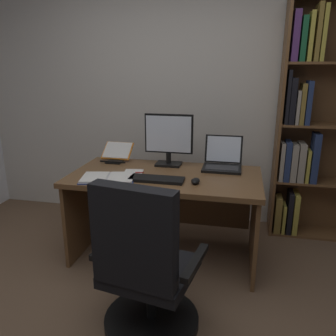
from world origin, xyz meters
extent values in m
cube|color=beige|center=(0.00, 1.96, 1.41)|extent=(5.03, 0.12, 2.81)
cube|color=brown|center=(-0.04, 1.05, 0.72)|extent=(1.53, 0.80, 0.04)
cube|color=brown|center=(-0.77, 1.05, 0.35)|extent=(0.03, 0.74, 0.70)
cube|color=brown|center=(0.69, 1.05, 0.35)|extent=(0.03, 0.74, 0.70)
cube|color=brown|center=(-0.04, 1.43, 0.38)|extent=(1.41, 0.03, 0.49)
cube|color=brown|center=(0.88, 1.74, 1.07)|extent=(0.02, 0.29, 2.14)
cube|color=brown|center=(1.35, 1.88, 1.07)|extent=(0.98, 0.01, 2.14)
cube|color=brown|center=(1.35, 1.74, 0.01)|extent=(0.93, 0.27, 0.02)
cube|color=olive|center=(0.94, 1.70, 0.20)|extent=(0.06, 0.20, 0.35)
cube|color=gold|center=(1.00, 1.69, 0.16)|extent=(0.03, 0.17, 0.28)
cube|color=black|center=(1.05, 1.71, 0.23)|extent=(0.04, 0.21, 0.41)
cube|color=gold|center=(1.10, 1.72, 0.22)|extent=(0.05, 0.23, 0.40)
cube|color=brown|center=(1.35, 1.74, 0.54)|extent=(0.93, 0.27, 0.02)
cube|color=gray|center=(0.93, 1.69, 0.73)|extent=(0.04, 0.17, 0.36)
cube|color=navy|center=(0.98, 1.70, 0.74)|extent=(0.05, 0.19, 0.37)
cube|color=gray|center=(1.03, 1.70, 0.72)|extent=(0.05, 0.20, 0.34)
cube|color=gray|center=(1.10, 1.71, 0.73)|extent=(0.06, 0.22, 0.36)
cube|color=gold|center=(1.15, 1.68, 0.70)|extent=(0.03, 0.16, 0.30)
cube|color=navy|center=(1.21, 1.69, 0.78)|extent=(0.06, 0.18, 0.45)
cube|color=brown|center=(1.35, 1.74, 1.07)|extent=(0.93, 0.27, 0.02)
cube|color=black|center=(0.92, 1.69, 1.32)|extent=(0.03, 0.18, 0.47)
cube|color=black|center=(0.97, 1.72, 1.28)|extent=(0.05, 0.23, 0.40)
cube|color=gray|center=(1.01, 1.68, 1.23)|extent=(0.03, 0.16, 0.29)
cube|color=olive|center=(1.05, 1.70, 1.26)|extent=(0.04, 0.19, 0.35)
cube|color=navy|center=(1.10, 1.69, 1.27)|extent=(0.04, 0.17, 0.37)
cube|color=#512D66|center=(0.94, 1.71, 1.82)|extent=(0.05, 0.21, 0.40)
cube|color=#195633|center=(1.00, 1.69, 1.79)|extent=(0.04, 0.17, 0.36)
cube|color=gold|center=(1.05, 1.70, 1.81)|extent=(0.03, 0.20, 0.39)
cube|color=olive|center=(1.11, 1.71, 1.84)|extent=(0.03, 0.21, 0.45)
cube|color=gold|center=(1.15, 1.70, 1.83)|extent=(0.03, 0.18, 0.44)
cylinder|color=black|center=(0.05, 0.24, 0.03)|extent=(0.60, 0.60, 0.05)
cylinder|color=black|center=(0.05, 0.24, 0.20)|extent=(0.06, 0.06, 0.30)
cube|color=black|center=(0.05, 0.24, 0.39)|extent=(0.58, 0.56, 0.07)
cube|color=black|center=(0.02, 0.04, 0.71)|extent=(0.49, 0.18, 0.57)
cube|color=black|center=(-0.22, 0.28, 0.51)|extent=(0.12, 0.39, 0.04)
cube|color=black|center=(0.33, 0.19, 0.51)|extent=(0.12, 0.39, 0.04)
cube|color=black|center=(-0.07, 1.32, 0.75)|extent=(0.22, 0.16, 0.02)
cylinder|color=black|center=(-0.07, 1.32, 0.80)|extent=(0.04, 0.04, 0.09)
cube|color=black|center=(-0.07, 1.33, 1.02)|extent=(0.42, 0.02, 0.34)
cube|color=silver|center=(-0.07, 1.31, 1.02)|extent=(0.39, 0.00, 0.31)
cube|color=black|center=(0.40, 1.28, 0.75)|extent=(0.32, 0.26, 0.02)
cube|color=#2D2D30|center=(0.40, 1.26, 0.76)|extent=(0.28, 0.14, 0.00)
cube|color=black|center=(0.40, 1.44, 0.88)|extent=(0.32, 0.07, 0.24)
cube|color=silver|center=(0.40, 1.44, 0.88)|extent=(0.29, 0.05, 0.21)
cube|color=black|center=(-0.07, 0.89, 0.75)|extent=(0.42, 0.15, 0.02)
ellipsoid|color=black|center=(0.23, 0.89, 0.76)|extent=(0.06, 0.10, 0.04)
cube|color=black|center=(-0.57, 1.30, 0.74)|extent=(0.14, 0.12, 0.01)
cube|color=black|center=(-0.57, 1.26, 0.75)|extent=(0.24, 0.01, 0.01)
cube|color=orange|center=(-0.57, 1.39, 0.82)|extent=(0.27, 0.18, 0.13)
cube|color=silver|center=(-0.57, 1.39, 0.83)|extent=(0.25, 0.16, 0.11)
cube|color=navy|center=(-0.54, 0.81, 0.74)|extent=(0.26, 0.30, 0.01)
cube|color=navy|center=(-0.34, 0.86, 0.74)|extent=(0.26, 0.30, 0.01)
cube|color=silver|center=(-0.54, 0.81, 0.75)|extent=(0.24, 0.29, 0.02)
cube|color=silver|center=(-0.34, 0.86, 0.75)|extent=(0.24, 0.29, 0.02)
cylinder|color=#B7B7BC|center=(-0.44, 0.84, 0.75)|extent=(0.07, 0.24, 0.02)
cube|color=silver|center=(-0.30, 1.01, 0.74)|extent=(0.18, 0.23, 0.01)
cylinder|color=maroon|center=(-0.28, 1.01, 0.75)|extent=(0.14, 0.03, 0.01)
camera|label=1|loc=(0.53, -1.48, 1.57)|focal=36.00mm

